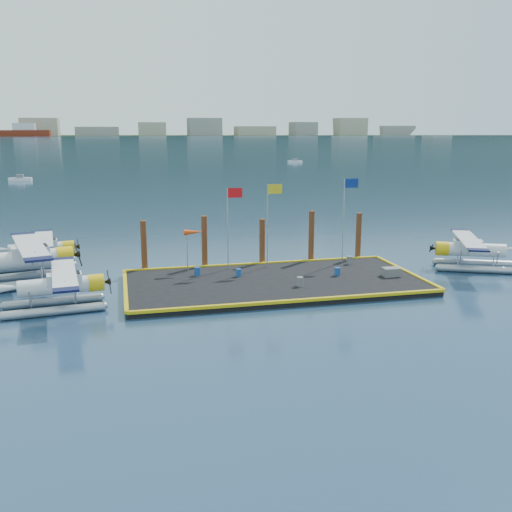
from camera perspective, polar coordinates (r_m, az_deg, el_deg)
The scene contains 23 objects.
ground at distance 39.36m, azimuth 1.82°, elevation -2.97°, with size 4000.00×4000.00×0.00m, color #182F49.
dock at distance 39.31m, azimuth 1.82°, elevation -2.69°, with size 20.00×10.00×0.40m, color black.
dock_bumpers at distance 39.24m, azimuth 1.82°, elevation -2.28°, with size 20.25×10.25×0.18m, color #C1A30B, non-canonical shape.
far_backdrop at distance 1791.61m, azimuth -5.54°, elevation 12.50°, with size 3050.00×2050.00×810.00m.
seaplane_a at distance 35.76m, azimuth -19.12°, elevation -3.08°, with size 7.82×8.63×3.05m.
seaplane_b at distance 42.18m, azimuth -22.14°, elevation -0.56°, with size 9.78×10.58×3.75m.
seaplane_c at distance 47.24m, azimuth -20.80°, elevation 0.47°, with size 7.71×8.51×3.01m.
seaplane_d at distance 46.57m, azimuth 20.83°, elevation 0.40°, with size 8.30×8.71×3.19m.
drum_0 at distance 40.57m, azimuth -5.88°, elevation -1.53°, with size 0.43×0.43×0.61m, color navy.
drum_2 at distance 40.75m, azimuth 8.14°, elevation -1.55°, with size 0.41×0.41×0.58m, color navy.
drum_3 at distance 37.73m, azimuth 4.42°, elevation -2.57°, with size 0.44×0.44×0.63m, color #5D5D62.
drum_4 at distance 44.35m, azimuth 9.33°, elevation -0.41°, with size 0.44×0.44×0.62m, color #5D5D62.
drum_5 at distance 40.12m, azimuth -1.75°, elevation -1.68°, with size 0.39×0.39×0.55m, color navy.
crate at distance 41.31m, azimuth 13.36°, elevation -1.56°, with size 1.21×0.81×0.61m, color #5D5D62.
flagpole_red at distance 41.57m, azimuth -2.58°, elevation 4.05°, with size 1.14×0.08×6.00m.
flagpole_yellow at distance 42.21m, azimuth 1.43°, elevation 4.35°, with size 1.14×0.08×6.20m.
flagpole_blue at distance 44.09m, azimuth 9.01°, elevation 4.78°, with size 1.14×0.08×6.50m.
windsock at distance 41.34m, azimuth -6.29°, elevation 2.30°, with size 1.40×0.44×3.12m.
piling_0 at distance 42.87m, azimuth -11.13°, elevation 0.84°, with size 0.44×0.44×4.00m, color #4F2E16.
piling_1 at distance 43.24m, azimuth -5.17°, elevation 1.26°, with size 0.44×0.44×4.20m, color #4F2E16.
piling_2 at distance 44.13m, azimuth 0.62°, elevation 1.28°, with size 0.44×0.44×3.80m, color #4F2E16.
piling_3 at distance 45.20m, azimuth 5.55°, elevation 1.81°, with size 0.44×0.44×4.30m, color #4F2E16.
piling_4 at distance 46.67m, azimuth 10.20°, elevation 1.82°, with size 0.44×0.44×4.00m, color #4F2E16.
Camera 1 is at (-10.01, -36.58, 10.56)m, focal length 40.00 mm.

